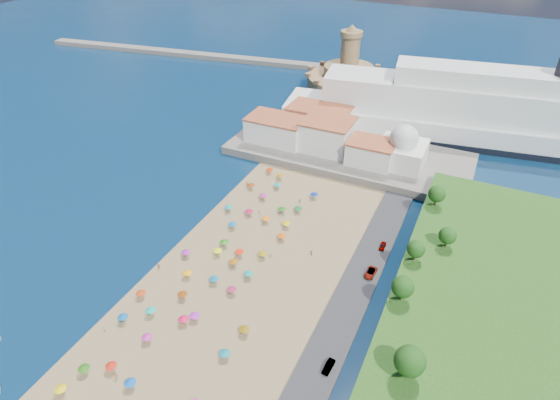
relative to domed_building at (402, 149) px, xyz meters
The scene contains 12 objects.
ground 77.60m from the domed_building, 112.91° to the right, with size 700.00×700.00×0.00m, color #071938.
terrace 21.44m from the domed_building, behind, with size 90.00×36.00×3.00m, color #59544C.
jetty 56.51m from the domed_building, 138.62° to the left, with size 18.00×70.00×2.40m, color #59544C.
breakwater 162.43m from the domed_building, 149.64° to the left, with size 200.00×7.00×2.60m, color #59544C.
waterfront_buildings 33.17m from the domed_building, behind, with size 57.00×29.00×11.00m.
domed_building is the anchor object (origin of this frame).
fortress 79.11m from the domed_building, 122.08° to the left, with size 40.00×40.00×32.40m.
cruise_ship 45.84m from the domed_building, 56.22° to the left, with size 165.79×48.82×35.86m.
beach_parasols 87.93m from the domed_building, 110.79° to the right, with size 31.59×115.43×2.20m.
beachgoers 79.84m from the domed_building, 113.85° to the right, with size 38.75×93.78×1.89m.
parked_cars 76.04m from the domed_building, 85.45° to the right, with size 2.67×70.33×1.43m.
hillside_trees 80.10m from the domed_building, 77.13° to the right, with size 13.63×107.43×7.89m.
Camera 1 is at (53.12, -79.55, 86.32)m, focal length 30.00 mm.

